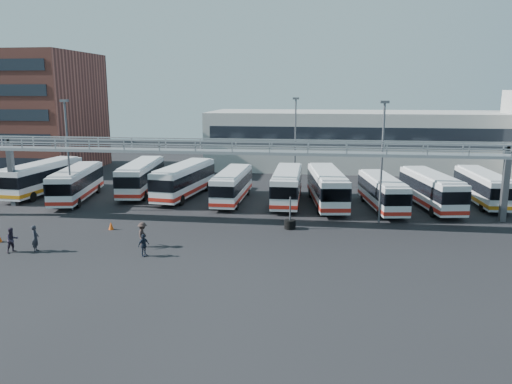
# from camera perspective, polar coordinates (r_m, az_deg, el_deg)

# --- Properties ---
(ground) EXTENTS (140.00, 140.00, 0.00)m
(ground) POSITION_cam_1_polar(r_m,az_deg,el_deg) (37.16, -3.82, -5.75)
(ground) COLOR black
(ground) RESTS_ON ground
(gantry) EXTENTS (51.40, 5.15, 7.10)m
(gantry) POSITION_cam_1_polar(r_m,az_deg,el_deg) (41.61, -2.31, 3.92)
(gantry) COLOR #919498
(gantry) RESTS_ON ground
(apartment_building) EXTENTS (18.00, 15.00, 16.00)m
(apartment_building) POSITION_cam_1_polar(r_m,az_deg,el_deg) (76.79, -24.99, 8.27)
(apartment_building) COLOR brown
(apartment_building) RESTS_ON ground
(warehouse) EXTENTS (42.00, 14.00, 8.00)m
(warehouse) POSITION_cam_1_polar(r_m,az_deg,el_deg) (73.23, 11.52, 5.86)
(warehouse) COLOR #9E9E99
(warehouse) RESTS_ON ground
(light_pole_left) EXTENTS (0.70, 0.35, 10.21)m
(light_pole_left) POSITION_cam_1_polar(r_m,az_deg,el_deg) (48.92, -20.70, 4.60)
(light_pole_left) COLOR #4C4F54
(light_pole_left) RESTS_ON ground
(light_pole_mid) EXTENTS (0.70, 0.35, 10.21)m
(light_pole_mid) POSITION_cam_1_polar(r_m,az_deg,el_deg) (42.34, 14.21, 4.01)
(light_pole_mid) COLOR #4C4F54
(light_pole_mid) RESTS_ON ground
(light_pole_back) EXTENTS (0.70, 0.35, 10.21)m
(light_pole_back) POSITION_cam_1_polar(r_m,az_deg,el_deg) (57.07, 4.52, 6.22)
(light_pole_back) COLOR #4C4F54
(light_pole_back) RESTS_ON ground
(bus_0) EXTENTS (3.47, 11.59, 3.47)m
(bus_0) POSITION_cam_1_polar(r_m,az_deg,el_deg) (58.14, -23.17, 1.63)
(bus_0) COLOR silver
(bus_0) RESTS_ON ground
(bus_1) EXTENTS (4.38, 11.18, 3.31)m
(bus_1) POSITION_cam_1_polar(r_m,az_deg,el_deg) (53.74, -19.82, 1.03)
(bus_1) COLOR silver
(bus_1) RESTS_ON ground
(bus_2) EXTENTS (3.85, 11.56, 3.45)m
(bus_2) POSITION_cam_1_polar(r_m,az_deg,el_deg) (55.27, -12.98, 1.78)
(bus_2) COLOR silver
(bus_2) RESTS_ON ground
(bus_3) EXTENTS (4.01, 11.65, 3.47)m
(bus_3) POSITION_cam_1_polar(r_m,az_deg,el_deg) (52.52, -8.19, 1.47)
(bus_3) COLOR silver
(bus_3) RESTS_ON ground
(bus_4) EXTENTS (2.51, 10.42, 3.16)m
(bus_4) POSITION_cam_1_polar(r_m,az_deg,el_deg) (49.98, -2.74, 0.86)
(bus_4) COLOR silver
(bus_4) RESTS_ON ground
(bus_5) EXTENTS (2.71, 11.00, 3.33)m
(bus_5) POSITION_cam_1_polar(r_m,az_deg,el_deg) (49.32, 3.57, 0.82)
(bus_5) COLOR silver
(bus_5) RESTS_ON ground
(bus_6) EXTENTS (4.13, 11.65, 3.46)m
(bus_6) POSITION_cam_1_polar(r_m,az_deg,el_deg) (48.63, 8.11, 0.66)
(bus_6) COLOR silver
(bus_6) RESTS_ON ground
(bus_7) EXTENTS (3.88, 10.43, 3.09)m
(bus_7) POSITION_cam_1_polar(r_m,az_deg,el_deg) (48.26, 14.22, 0.08)
(bus_7) COLOR silver
(bus_7) RESTS_ON ground
(bus_8) EXTENTS (4.43, 11.22, 3.32)m
(bus_8) POSITION_cam_1_polar(r_m,az_deg,el_deg) (50.01, 19.37, 0.32)
(bus_8) COLOR silver
(bus_8) RESTS_ON ground
(bus_9) EXTENTS (2.98, 10.63, 3.19)m
(bus_9) POSITION_cam_1_polar(r_m,az_deg,el_deg) (53.69, 24.48, 0.59)
(bus_9) COLOR silver
(bus_9) RESTS_ON ground
(pedestrian_a) EXTENTS (0.65, 0.79, 1.88)m
(pedestrian_a) POSITION_cam_1_polar(r_m,az_deg,el_deg) (38.03, -23.91, -4.86)
(pedestrian_a) COLOR #212229
(pedestrian_a) RESTS_ON ground
(pedestrian_b) EXTENTS (1.00, 1.07, 1.76)m
(pedestrian_b) POSITION_cam_1_polar(r_m,az_deg,el_deg) (38.52, -26.10, -4.95)
(pedestrian_b) COLOR #2C2432
(pedestrian_b) RESTS_ON ground
(pedestrian_c) EXTENTS (0.76, 1.22, 1.81)m
(pedestrian_c) POSITION_cam_1_polar(r_m,az_deg,el_deg) (36.68, -12.82, -4.77)
(pedestrian_c) COLOR #322521
(pedestrian_c) RESTS_ON ground
(pedestrian_d) EXTENTS (0.77, 0.98, 1.55)m
(pedestrian_d) POSITION_cam_1_polar(r_m,az_deg,el_deg) (34.69, -12.73, -5.95)
(pedestrian_d) COLOR #1C2332
(pedestrian_d) RESTS_ON ground
(cone_right) EXTENTS (0.51, 0.51, 0.64)m
(cone_right) POSITION_cam_1_polar(r_m,az_deg,el_deg) (41.92, -16.24, -3.72)
(cone_right) COLOR #D4490B
(cone_right) RESTS_ON ground
(tire_stack) EXTENTS (0.92, 0.92, 2.63)m
(tire_stack) POSITION_cam_1_polar(r_m,az_deg,el_deg) (40.55, 3.90, -3.60)
(tire_stack) COLOR black
(tire_stack) RESTS_ON ground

